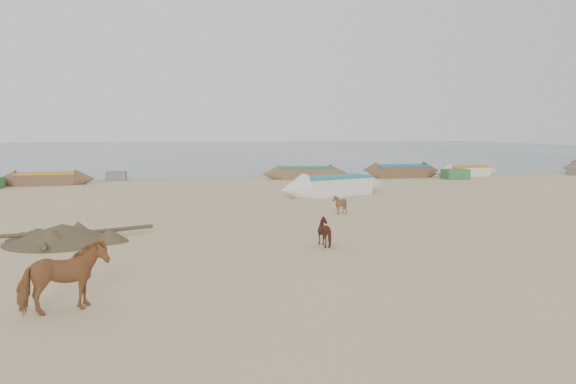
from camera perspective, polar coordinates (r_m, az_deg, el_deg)
The scene contains 9 objects.
ground at distance 15.87m, azimuth 2.77°, elevation -5.15°, with size 140.00×140.00×0.00m, color tan.
sea at distance 97.23m, azimuth -8.84°, elevation 4.36°, with size 160.00×160.00×0.00m, color slate.
cow_adult at distance 10.51m, azimuth -21.86°, elevation -8.10°, with size 0.66×1.45×1.23m, color brown.
calf_front at distance 21.16m, azimuth 5.28°, elevation -1.26°, with size 0.61×0.68×0.75m, color brown.
calf_right at distance 15.38m, azimuth 4.06°, elevation -4.07°, with size 0.76×0.65×0.77m, color #532A1B.
near_canoe at distance 27.45m, azimuth 4.75°, elevation 0.68°, with size 6.20×1.43×0.94m, color silver, non-canonical shape.
debris_pile at distance 17.18m, azimuth -21.95°, elevation -3.86°, with size 3.17×3.17×0.51m, color brown.
waterline_canoes at distance 36.16m, azimuth -5.45°, elevation 1.92°, with size 58.20×4.42×0.87m.
beach_clutter at distance 35.18m, azimuth 1.85°, elevation 1.64°, with size 48.14×4.98×0.64m.
Camera 1 is at (-3.72, -15.11, 3.14)m, focal length 35.00 mm.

